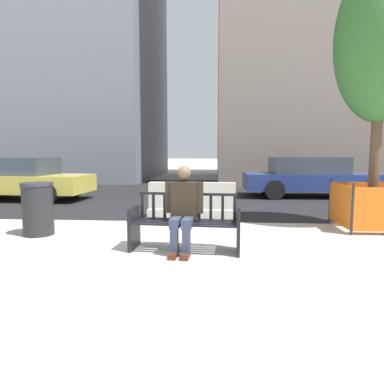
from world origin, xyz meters
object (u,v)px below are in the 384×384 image
object	(u,v)px
seated_person	(184,207)
car_taxi_near	(20,179)
car_sedan_mid	(311,177)
jersey_barrier_centre	(192,204)
construction_fence	(372,205)
trash_bin	(38,209)
street_tree	(382,41)
street_bench	(185,225)

from	to	relation	value
seated_person	car_taxi_near	xyz separation A→B (m)	(-5.87, 5.53, 0.01)
car_sedan_mid	jersey_barrier_centre	bearing A→B (deg)	-131.82
car_sedan_mid	construction_fence	bearing A→B (deg)	-91.91
seated_person	trash_bin	xyz separation A→B (m)	(-2.79, 0.88, -0.20)
seated_person	car_sedan_mid	world-z (taller)	car_sedan_mid
seated_person	jersey_barrier_centre	distance (m)	2.75
street_tree	car_sedan_mid	bearing A→B (deg)	88.09
jersey_barrier_centre	trash_bin	world-z (taller)	trash_bin
car_taxi_near	trash_bin	size ratio (longest dim) A/B	4.52
street_bench	street_tree	world-z (taller)	street_tree
street_tree	car_taxi_near	xyz separation A→B (m)	(-9.49, 3.65, -2.94)
jersey_barrier_centre	construction_fence	bearing A→B (deg)	-12.92
jersey_barrier_centre	construction_fence	xyz separation A→B (m)	(3.68, -0.84, 0.14)
car_taxi_near	trash_bin	distance (m)	5.58
jersey_barrier_centre	street_tree	world-z (taller)	street_tree
seated_person	construction_fence	bearing A→B (deg)	27.47
street_tree	construction_fence	bearing A→B (deg)	26.57
jersey_barrier_centre	trash_bin	bearing A→B (deg)	-145.84
car_taxi_near	jersey_barrier_centre	bearing A→B (deg)	-25.76
seated_person	car_sedan_mid	xyz separation A→B (m)	(3.79, 7.03, 0.01)
jersey_barrier_centre	car_sedan_mid	size ratio (longest dim) A/B	0.43
street_bench	street_tree	xyz separation A→B (m)	(3.60, 1.83, 3.24)
street_tree	trash_bin	xyz separation A→B (m)	(-6.41, -1.00, -3.15)
seated_person	construction_fence	size ratio (longest dim) A/B	1.02
street_bench	trash_bin	size ratio (longest dim) A/B	1.77
street_bench	jersey_barrier_centre	bearing A→B (deg)	91.82
seated_person	street_tree	distance (m)	5.03
jersey_barrier_centre	construction_fence	world-z (taller)	construction_fence
car_taxi_near	trash_bin	xyz separation A→B (m)	(3.08, -4.65, -0.21)
street_bench	car_taxi_near	distance (m)	8.05
street_tree	street_bench	bearing A→B (deg)	-153.08
car_taxi_near	car_sedan_mid	bearing A→B (deg)	8.85
car_taxi_near	seated_person	bearing A→B (deg)	-43.29
construction_fence	car_taxi_near	xyz separation A→B (m)	(-9.49, 3.65, 0.21)
seated_person	trash_bin	size ratio (longest dim) A/B	1.35
car_sedan_mid	trash_bin	size ratio (longest dim) A/B	4.84
car_sedan_mid	trash_bin	bearing A→B (deg)	-136.90
street_bench	trash_bin	distance (m)	2.93
construction_fence	car_taxi_near	world-z (taller)	car_taxi_near
street_bench	car_taxi_near	bearing A→B (deg)	137.11
seated_person	jersey_barrier_centre	size ratio (longest dim) A/B	0.65
street_bench	car_taxi_near	world-z (taller)	car_taxi_near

